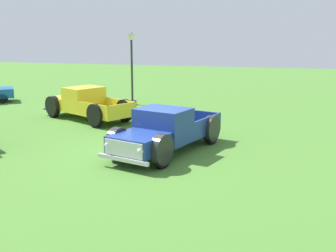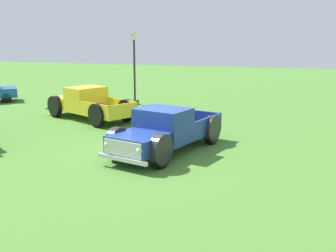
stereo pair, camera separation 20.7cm
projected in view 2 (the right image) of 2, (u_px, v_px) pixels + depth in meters
name	position (u px, v px, depth m)	size (l,w,h in m)	color
ground_plane	(147.00, 154.00, 14.29)	(80.00, 80.00, 0.00)	#477A2D
pickup_truck_foreground	(162.00, 132.00, 14.21)	(5.42, 3.18, 1.57)	navy
pickup_truck_behind_left	(85.00, 103.00, 20.19)	(3.86, 5.34, 1.55)	yellow
lamp_post_near	(134.00, 67.00, 23.92)	(0.36, 0.36, 4.15)	#2D2D33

